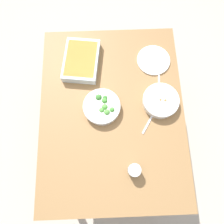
% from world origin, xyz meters
% --- Properties ---
extents(ground_plane, '(6.00, 6.00, 0.00)m').
position_xyz_m(ground_plane, '(0.00, 0.00, 0.00)').
color(ground_plane, '#B2A899').
extents(dining_table, '(1.20, 0.90, 0.74)m').
position_xyz_m(dining_table, '(0.00, 0.00, 0.65)').
color(dining_table, olive).
rests_on(dining_table, ground_plane).
extents(stew_bowl, '(0.23, 0.23, 0.06)m').
position_xyz_m(stew_bowl, '(-0.05, 0.30, 0.77)').
color(stew_bowl, silver).
rests_on(stew_bowl, dining_table).
extents(broccoli_bowl, '(0.23, 0.23, 0.07)m').
position_xyz_m(broccoli_bowl, '(-0.03, -0.06, 0.77)').
color(broccoli_bowl, silver).
rests_on(broccoli_bowl, dining_table).
extents(baking_dish, '(0.33, 0.26, 0.06)m').
position_xyz_m(baking_dish, '(-0.35, -0.19, 0.77)').
color(baking_dish, silver).
rests_on(baking_dish, dining_table).
extents(drink_cup, '(0.07, 0.07, 0.08)m').
position_xyz_m(drink_cup, '(0.36, 0.11, 0.78)').
color(drink_cup, '#B2BCC6').
rests_on(drink_cup, dining_table).
extents(side_plate, '(0.22, 0.22, 0.01)m').
position_xyz_m(side_plate, '(-0.35, 0.29, 0.75)').
color(side_plate, white).
rests_on(side_plate, dining_table).
extents(spoon_by_stew, '(0.16, 0.11, 0.01)m').
position_xyz_m(spoon_by_stew, '(0.05, 0.24, 0.74)').
color(spoon_by_stew, silver).
rests_on(spoon_by_stew, dining_table).
extents(fork_on_table, '(0.18, 0.03, 0.01)m').
position_xyz_m(fork_on_table, '(-0.23, 0.32, 0.74)').
color(fork_on_table, silver).
rests_on(fork_on_table, dining_table).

